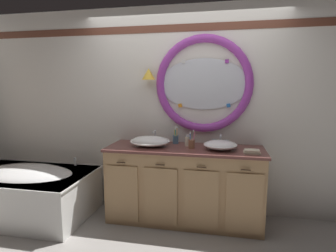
% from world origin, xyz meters
% --- Properties ---
extents(ground_plane, '(14.00, 14.00, 0.00)m').
position_xyz_m(ground_plane, '(0.00, 0.00, 0.00)').
color(ground_plane, gray).
extents(back_wall_assembly, '(6.40, 0.26, 2.60)m').
position_xyz_m(back_wall_assembly, '(0.03, 0.58, 1.34)').
color(back_wall_assembly, silver).
rests_on(back_wall_assembly, ground_plane).
extents(vanity_counter, '(1.84, 0.64, 0.90)m').
position_xyz_m(vanity_counter, '(0.07, 0.25, 0.45)').
color(vanity_counter, tan).
rests_on(vanity_counter, ground_plane).
extents(bathtub, '(1.60, 0.99, 0.66)m').
position_xyz_m(bathtub, '(-1.88, -0.02, 0.34)').
color(bathtub, white).
rests_on(bathtub, ground_plane).
extents(sink_basin_left, '(0.48, 0.48, 0.12)m').
position_xyz_m(sink_basin_left, '(-0.35, 0.22, 0.96)').
color(sink_basin_left, white).
rests_on(sink_basin_left, vanity_counter).
extents(sink_basin_right, '(0.38, 0.38, 0.11)m').
position_xyz_m(sink_basin_right, '(0.48, 0.22, 0.95)').
color(sink_basin_right, white).
rests_on(sink_basin_right, vanity_counter).
extents(faucet_set_left, '(0.21, 0.13, 0.16)m').
position_xyz_m(faucet_set_left, '(-0.35, 0.47, 0.96)').
color(faucet_set_left, silver).
rests_on(faucet_set_left, vanity_counter).
extents(faucet_set_right, '(0.21, 0.14, 0.14)m').
position_xyz_m(faucet_set_right, '(0.48, 0.47, 0.96)').
color(faucet_set_right, silver).
rests_on(faucet_set_right, vanity_counter).
extents(toothbrush_holder_left, '(0.08, 0.08, 0.22)m').
position_xyz_m(toothbrush_holder_left, '(-0.07, 0.45, 0.96)').
color(toothbrush_holder_left, slate).
rests_on(toothbrush_holder_left, vanity_counter).
extents(toothbrush_holder_right, '(0.08, 0.08, 0.22)m').
position_xyz_m(toothbrush_holder_right, '(0.15, 0.22, 0.96)').
color(toothbrush_holder_right, '#996647').
rests_on(toothbrush_holder_right, vanity_counter).
extents(soap_dispenser, '(0.07, 0.07, 0.14)m').
position_xyz_m(soap_dispenser, '(0.09, 0.34, 0.96)').
color(soap_dispenser, '#EFE5C6').
rests_on(soap_dispenser, vanity_counter).
extents(folded_hand_towel, '(0.17, 0.12, 0.04)m').
position_xyz_m(folded_hand_towel, '(0.81, 0.10, 0.92)').
color(folded_hand_towel, beige).
rests_on(folded_hand_towel, vanity_counter).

